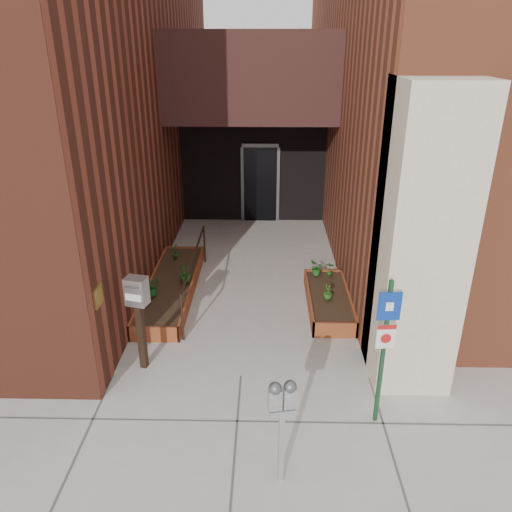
{
  "coord_description": "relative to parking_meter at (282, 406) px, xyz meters",
  "views": [
    {
      "loc": [
        0.37,
        -6.35,
        4.85
      ],
      "look_at": [
        0.2,
        1.8,
        1.26
      ],
      "focal_mm": 35.0,
      "sensor_mm": 36.0,
      "label": 1
    }
  ],
  "objects": [
    {
      "name": "shrub_right_b",
      "position": [
        1.13,
        4.94,
        -0.65
      ],
      "size": [
        0.21,
        0.21,
        0.32
      ],
      "primitive_type": "imported",
      "rotation": [
        0.0,
        0.0,
        2.8
      ],
      "color": "#21621C",
      "rests_on": "planter_right"
    },
    {
      "name": "parking_meter",
      "position": [
        0.0,
        0.0,
        0.0
      ],
      "size": [
        0.33,
        0.18,
        1.43
      ],
      "color": "#A5A5A7",
      "rests_on": "ground"
    },
    {
      "name": "shrub_left_c",
      "position": [
        -1.82,
        4.6,
        -0.61
      ],
      "size": [
        0.29,
        0.29,
        0.39
      ],
      "primitive_type": "imported",
      "rotation": [
        0.0,
        0.0,
        3.56
      ],
      "color": "#175217",
      "rests_on": "planter_left"
    },
    {
      "name": "planter_left",
      "position": [
        -2.12,
        4.66,
        -0.97
      ],
      "size": [
        0.9,
        3.6,
        0.3
      ],
      "color": "maroon",
      "rests_on": "ground"
    },
    {
      "name": "sign_post",
      "position": [
        1.33,
        1.03,
        0.22
      ],
      "size": [
        0.29,
        0.08,
        2.15
      ],
      "color": "#163E21",
      "rests_on": "ground"
    },
    {
      "name": "architecture",
      "position": [
        -0.75,
        8.86,
        3.87
      ],
      "size": [
        20.0,
        14.6,
        10.0
      ],
      "color": "maroon",
      "rests_on": "ground"
    },
    {
      "name": "shrub_left_d",
      "position": [
        -2.22,
        5.78,
        -0.63
      ],
      "size": [
        0.22,
        0.22,
        0.35
      ],
      "primitive_type": "imported",
      "rotation": [
        0.0,
        0.0,
        4.89
      ],
      "color": "#1C5718",
      "rests_on": "planter_left"
    },
    {
      "name": "handrail",
      "position": [
        -1.62,
        4.61,
        -0.36
      ],
      "size": [
        0.04,
        3.34,
        0.9
      ],
      "color": "black",
      "rests_on": "ground"
    },
    {
      "name": "ground",
      "position": [
        -0.57,
        1.96,
        -1.1
      ],
      "size": [
        80.0,
        80.0,
        0.0
      ],
      "primitive_type": "plane",
      "color": "#9E9991",
      "rests_on": "ground"
    },
    {
      "name": "payment_dropbox",
      "position": [
        -2.12,
        2.18,
        0.04
      ],
      "size": [
        0.36,
        0.3,
        1.58
      ],
      "color": "black",
      "rests_on": "ground"
    },
    {
      "name": "shrub_left_b",
      "position": [
        -2.42,
        3.67,
        -0.63
      ],
      "size": [
        0.27,
        0.27,
        0.34
      ],
      "primitive_type": "imported",
      "rotation": [
        0.0,
        0.0,
        2.45
      ],
      "color": "#235518",
      "rests_on": "planter_left"
    },
    {
      "name": "planter_right",
      "position": [
        1.03,
        4.16,
        -0.97
      ],
      "size": [
        0.8,
        2.2,
        0.3
      ],
      "color": "maroon",
      "rests_on": "ground"
    },
    {
      "name": "shrub_right_c",
      "position": [
        0.86,
        4.99,
        -0.64
      ],
      "size": [
        0.34,
        0.34,
        0.32
      ],
      "primitive_type": "imported",
      "rotation": [
        0.0,
        0.0,
        4.5
      ],
      "color": "#22631C",
      "rests_on": "planter_right"
    },
    {
      "name": "shrub_left_a",
      "position": [
        -2.37,
        4.04,
        -0.62
      ],
      "size": [
        0.46,
        0.46,
        0.37
      ],
      "primitive_type": "imported",
      "rotation": [
        0.0,
        0.0,
        0.67
      ],
      "color": "#1B5F21",
      "rests_on": "planter_left"
    },
    {
      "name": "shrub_right_a",
      "position": [
        0.98,
        3.95,
        -0.66
      ],
      "size": [
        0.22,
        0.22,
        0.3
      ],
      "primitive_type": "imported",
      "rotation": [
        0.0,
        0.0,
        1.19
      ],
      "color": "#255719",
      "rests_on": "planter_right"
    }
  ]
}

